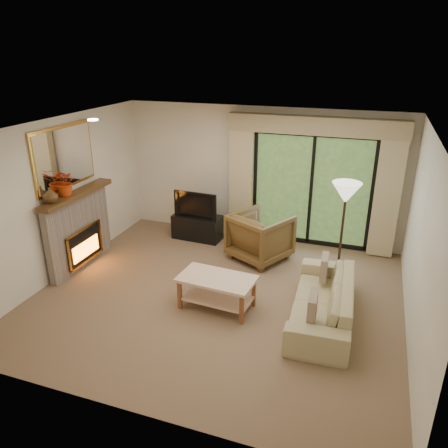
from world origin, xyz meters
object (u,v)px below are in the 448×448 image
(armchair, at_px, (260,236))
(coffee_table, at_px, (217,292))
(sofa, at_px, (323,300))
(media_console, at_px, (198,227))

(armchair, relative_size, coffee_table, 0.86)
(armchair, bearing_deg, sofa, 157.22)
(media_console, xyz_separation_m, coffee_table, (1.24, -2.25, 0.01))
(coffee_table, bearing_deg, media_console, 122.98)
(armchair, relative_size, sofa, 0.46)
(sofa, xyz_separation_m, coffee_table, (-1.51, -0.22, -0.05))
(armchair, bearing_deg, media_console, 8.94)
(media_console, height_order, armchair, armchair)
(media_console, distance_m, armchair, 1.50)
(coffee_table, bearing_deg, armchair, 88.31)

